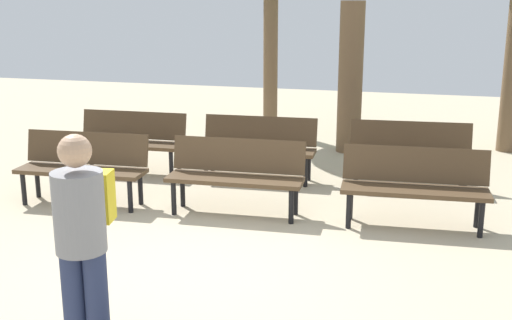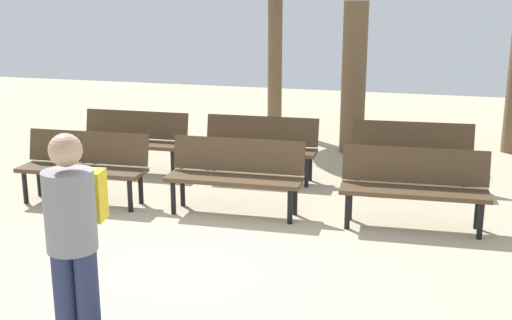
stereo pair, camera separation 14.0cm
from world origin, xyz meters
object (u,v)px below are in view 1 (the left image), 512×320
at_px(tree_0, 350,78).
at_px(bench_r1_c1, 259,144).
at_px(bench_r0_c2, 415,182).
at_px(bench_r1_c2, 410,150).
at_px(bench_r0_c1, 236,172).
at_px(visitor_with_backpack, 83,237).
at_px(bench_r0_c0, 83,164).
at_px(bench_r1_c0, 131,138).

bearing_deg(tree_0, bench_r1_c1, -116.35).
relative_size(bench_r0_c2, bench_r1_c2, 1.00).
bearing_deg(bench_r0_c1, bench_r1_c1, 92.00).
bearing_deg(bench_r0_c1, bench_r1_c2, 37.53).
xyz_separation_m(bench_r1_c1, bench_r1_c2, (2.06, 0.19, 0.00)).
distance_m(tree_0, visitor_with_backpack, 6.87).
bearing_deg(bench_r1_c1, tree_0, 60.51).
bearing_deg(bench_r0_c2, bench_r1_c1, 144.17).
bearing_deg(bench_r0_c2, bench_r0_c1, 179.17).
height_order(bench_r1_c2, visitor_with_backpack, visitor_with_backpack).
height_order(bench_r1_c1, tree_0, tree_0).
relative_size(bench_r0_c2, visitor_with_backpack, 0.99).
xyz_separation_m(bench_r0_c1, bench_r0_c2, (2.04, 0.11, 0.00)).
bearing_deg(bench_r0_c0, bench_r0_c2, 0.21).
xyz_separation_m(bench_r1_c0, visitor_with_backpack, (1.98, -4.67, 0.43)).
relative_size(bench_r1_c0, tree_0, 0.66).
bearing_deg(bench_r0_c2, bench_r0_c0, 179.84).
distance_m(bench_r0_c0, bench_r1_c2, 4.25).
relative_size(bench_r0_c0, bench_r1_c1, 1.00).
relative_size(bench_r1_c2, tree_0, 0.67).
bearing_deg(bench_r1_c2, bench_r1_c1, -179.75).
bearing_deg(tree_0, bench_r1_c2, -59.81).
xyz_separation_m(bench_r0_c0, bench_r1_c0, (-0.09, 1.49, 0.00)).
height_order(tree_0, visitor_with_backpack, tree_0).
xyz_separation_m(bench_r0_c0, tree_0, (2.80, 3.62, 0.72)).
relative_size(bench_r1_c0, bench_r1_c1, 1.00).
bearing_deg(bench_r0_c0, bench_r0_c1, 0.92).
bearing_deg(bench_r1_c1, bench_r0_c0, -141.39).
bearing_deg(tree_0, visitor_with_backpack, -97.62).
bearing_deg(bench_r0_c0, bench_r1_c1, 38.29).
relative_size(bench_r0_c0, bench_r0_c1, 1.00).
height_order(bench_r0_c0, bench_r0_c2, same).
xyz_separation_m(bench_r0_c1, bench_r1_c1, (-0.13, 1.46, 0.00)).
height_order(bench_r1_c2, tree_0, tree_0).
xyz_separation_m(bench_r0_c0, bench_r0_c2, (3.97, 0.26, 0.00)).
bearing_deg(bench_r1_c2, bench_r0_c1, -144.44).
distance_m(bench_r0_c1, bench_r1_c2, 2.54).
height_order(bench_r0_c0, tree_0, tree_0).
relative_size(bench_r0_c1, tree_0, 0.66).
height_order(bench_r0_c1, visitor_with_backpack, visitor_with_backpack).
distance_m(bench_r1_c1, visitor_with_backpack, 4.81).
bearing_deg(tree_0, bench_r0_c0, -127.71).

